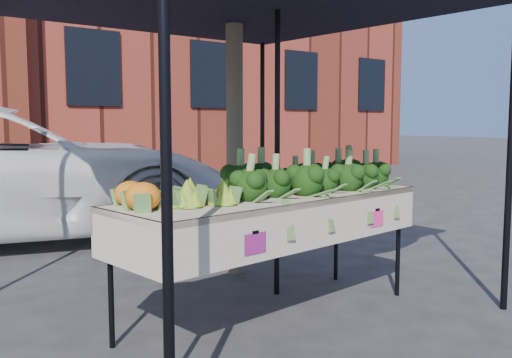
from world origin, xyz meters
name	(u,v)px	position (x,y,z in m)	size (l,w,h in m)	color
ground	(245,324)	(0.00, 0.00, 0.00)	(90.00, 90.00, 0.00)	#29292C
table	(273,257)	(0.23, -0.03, 0.45)	(2.46, 0.99, 0.90)	beige
canopy	(236,128)	(0.28, 0.47, 1.37)	(3.16, 3.16, 2.74)	black
broccoli_heap	(308,172)	(0.59, -0.01, 1.04)	(1.56, 0.59, 0.28)	black
romanesco_cluster	(195,187)	(-0.44, -0.05, 1.01)	(0.45, 0.49, 0.22)	#8CB838
cauliflower_pair	(136,192)	(-0.81, 0.03, 1.00)	(0.25, 0.45, 0.20)	orange
street_tree	(234,29)	(0.75, 1.13, 2.25)	(2.28, 2.28, 4.50)	#1E4C14
building_right	(178,31)	(7.00, 12.50, 4.25)	(12.00, 8.00, 8.50)	maroon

